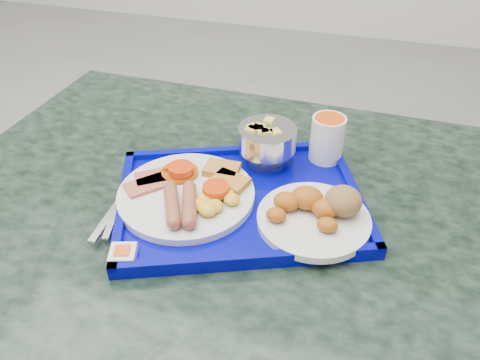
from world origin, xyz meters
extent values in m
cylinder|color=slate|center=(0.63, 0.04, 0.36)|extent=(0.11, 0.11, 0.67)
cube|color=black|center=(0.63, 0.04, 0.72)|extent=(1.19, 0.81, 0.04)
cube|color=#030495|center=(0.59, 0.03, 0.74)|extent=(0.49, 0.43, 0.01)
cube|color=#030495|center=(0.54, 0.16, 0.75)|extent=(0.38, 0.17, 0.01)
cube|color=#030495|center=(0.64, -0.10, 0.75)|extent=(0.38, 0.17, 0.01)
cube|color=#030495|center=(0.77, 0.10, 0.75)|extent=(0.13, 0.28, 0.01)
cube|color=#030495|center=(0.41, -0.04, 0.75)|extent=(0.13, 0.28, 0.01)
cylinder|color=silver|center=(0.50, 0.01, 0.76)|extent=(0.23, 0.23, 0.01)
cube|color=#CD5F52|center=(0.44, 0.03, 0.77)|extent=(0.09, 0.08, 0.01)
cube|color=#CD5F52|center=(0.44, 0.00, 0.77)|extent=(0.08, 0.09, 0.01)
cylinder|color=#B34D07|center=(0.47, 0.05, 0.77)|extent=(0.06, 0.06, 0.01)
sphere|color=#B34D07|center=(0.45, 0.05, 0.77)|extent=(0.01, 0.01, 0.01)
sphere|color=#B34D07|center=(0.49, 0.06, 0.77)|extent=(0.01, 0.01, 0.01)
sphere|color=#B34D07|center=(0.46, 0.04, 0.77)|extent=(0.01, 0.01, 0.01)
sphere|color=#B34D07|center=(0.47, 0.07, 0.77)|extent=(0.01, 0.01, 0.01)
sphere|color=#B34D07|center=(0.48, 0.03, 0.77)|extent=(0.01, 0.01, 0.01)
sphere|color=#B34D07|center=(0.47, 0.04, 0.77)|extent=(0.01, 0.01, 0.01)
sphere|color=#B34D07|center=(0.48, 0.04, 0.77)|extent=(0.01, 0.01, 0.01)
sphere|color=#B34D07|center=(0.47, 0.07, 0.77)|extent=(0.01, 0.01, 0.01)
sphere|color=#B34D07|center=(0.45, 0.06, 0.77)|extent=(0.01, 0.01, 0.01)
sphere|color=#B34D07|center=(0.46, 0.06, 0.77)|extent=(0.01, 0.01, 0.01)
sphere|color=#B34D07|center=(0.46, 0.05, 0.77)|extent=(0.01, 0.01, 0.01)
sphere|color=#B34D07|center=(0.49, 0.04, 0.77)|extent=(0.01, 0.01, 0.01)
sphere|color=#B34D07|center=(0.47, 0.05, 0.77)|extent=(0.01, 0.01, 0.01)
sphere|color=#B34D07|center=(0.47, 0.05, 0.77)|extent=(0.01, 0.01, 0.01)
sphere|color=#B34D07|center=(0.49, 0.06, 0.77)|extent=(0.01, 0.01, 0.01)
cube|color=#B5732D|center=(0.54, 0.08, 0.77)|extent=(0.06, 0.05, 0.01)
cube|color=#B5732D|center=(0.57, 0.05, 0.77)|extent=(0.07, 0.06, 0.01)
cylinder|color=brown|center=(0.50, -0.04, 0.77)|extent=(0.06, 0.09, 0.02)
cylinder|color=brown|center=(0.53, -0.03, 0.77)|extent=(0.05, 0.09, 0.02)
ellipsoid|color=yellow|center=(0.56, -0.04, 0.77)|extent=(0.03, 0.03, 0.02)
ellipsoid|color=yellow|center=(0.56, -0.02, 0.77)|extent=(0.03, 0.03, 0.02)
ellipsoid|color=yellow|center=(0.57, -0.02, 0.77)|extent=(0.02, 0.02, 0.02)
ellipsoid|color=yellow|center=(0.58, 0.01, 0.77)|extent=(0.02, 0.02, 0.01)
ellipsoid|color=yellow|center=(0.54, 0.02, 0.77)|extent=(0.03, 0.03, 0.02)
ellipsoid|color=yellow|center=(0.55, 0.00, 0.77)|extent=(0.02, 0.02, 0.01)
ellipsoid|color=yellow|center=(0.59, 0.00, 0.77)|extent=(0.03, 0.03, 0.02)
ellipsoid|color=yellow|center=(0.54, -0.03, 0.77)|extent=(0.02, 0.02, 0.02)
ellipsoid|color=yellow|center=(0.54, -0.01, 0.77)|extent=(0.02, 0.02, 0.01)
ellipsoid|color=yellow|center=(0.54, -0.03, 0.77)|extent=(0.02, 0.02, 0.01)
ellipsoid|color=yellow|center=(0.55, -0.01, 0.77)|extent=(0.02, 0.02, 0.01)
ellipsoid|color=yellow|center=(0.55, 0.02, 0.77)|extent=(0.02, 0.02, 0.01)
cylinder|color=red|center=(0.48, 0.05, 0.78)|extent=(0.04, 0.04, 0.01)
cylinder|color=red|center=(0.56, 0.01, 0.78)|extent=(0.04, 0.04, 0.01)
cylinder|color=silver|center=(0.72, 0.01, 0.76)|extent=(0.18, 0.18, 0.01)
ellipsoid|color=#B15914|center=(0.74, -0.02, 0.77)|extent=(0.03, 0.03, 0.02)
ellipsoid|color=#B15914|center=(0.73, 0.01, 0.78)|extent=(0.04, 0.04, 0.03)
ellipsoid|color=#B15914|center=(0.70, 0.03, 0.78)|extent=(0.05, 0.04, 0.04)
ellipsoid|color=#B15914|center=(0.67, 0.01, 0.78)|extent=(0.04, 0.04, 0.03)
ellipsoid|color=#B15914|center=(0.66, -0.02, 0.77)|extent=(0.03, 0.03, 0.02)
ellipsoid|color=olive|center=(0.76, 0.03, 0.79)|extent=(0.06, 0.06, 0.05)
cylinder|color=silver|center=(0.61, 0.15, 0.75)|extent=(0.07, 0.07, 0.01)
cylinder|color=silver|center=(0.61, 0.15, 0.77)|extent=(0.02, 0.02, 0.02)
cylinder|color=silver|center=(0.61, 0.15, 0.80)|extent=(0.11, 0.11, 0.04)
cube|color=#EFCC5B|center=(0.58, 0.14, 0.82)|extent=(0.03, 0.02, 0.02)
cube|color=#EFCC5B|center=(0.61, 0.14, 0.82)|extent=(0.02, 0.02, 0.02)
cube|color=#EFCC5B|center=(0.59, 0.15, 0.82)|extent=(0.02, 0.02, 0.02)
cube|color=#EFCC5B|center=(0.60, 0.14, 0.82)|extent=(0.03, 0.03, 0.02)
cube|color=#EFCC5B|center=(0.62, 0.14, 0.82)|extent=(0.03, 0.03, 0.02)
cube|color=#EFCC5B|center=(0.60, 0.18, 0.82)|extent=(0.02, 0.02, 0.02)
cube|color=#EFCC5B|center=(0.58, 0.15, 0.82)|extent=(0.03, 0.03, 0.02)
cube|color=#EFCC5B|center=(0.59, 0.15, 0.82)|extent=(0.03, 0.03, 0.02)
cylinder|color=white|center=(0.71, 0.19, 0.79)|extent=(0.06, 0.06, 0.09)
cylinder|color=#E3460C|center=(0.71, 0.19, 0.83)|extent=(0.05, 0.05, 0.01)
cube|color=silver|center=(0.41, -0.06, 0.75)|extent=(0.04, 0.13, 0.00)
ellipsoid|color=silver|center=(0.43, 0.02, 0.75)|extent=(0.04, 0.05, 0.01)
cube|color=silver|center=(0.40, -0.05, 0.75)|extent=(0.02, 0.18, 0.00)
cube|color=white|center=(0.47, -0.15, 0.76)|extent=(0.05, 0.05, 0.01)
cube|color=#E75319|center=(0.47, -0.15, 0.76)|extent=(0.03, 0.03, 0.00)
camera|label=1|loc=(0.77, -0.56, 1.25)|focal=35.00mm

